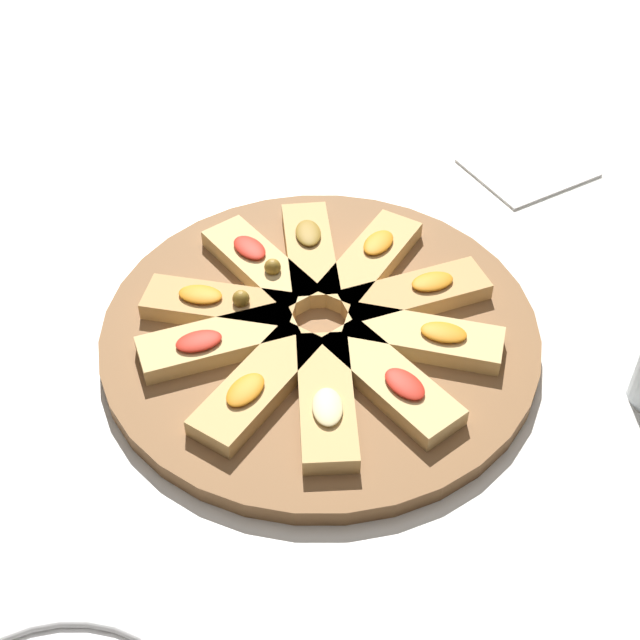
# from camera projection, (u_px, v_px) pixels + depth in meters

# --- Properties ---
(ground_plane) EXTENTS (3.00, 3.00, 0.00)m
(ground_plane) POSITION_uv_depth(u_px,v_px,m) (320.00, 339.00, 0.90)
(ground_plane) COLOR silver
(serving_board) EXTENTS (0.44, 0.44, 0.02)m
(serving_board) POSITION_uv_depth(u_px,v_px,m) (320.00, 333.00, 0.89)
(serving_board) COLOR brown
(serving_board) RESTS_ON ground_plane
(focaccia_slice_0) EXTENTS (0.15, 0.14, 0.02)m
(focaccia_slice_0) POSITION_uv_depth(u_px,v_px,m) (258.00, 386.00, 0.81)
(focaccia_slice_0) COLOR tan
(focaccia_slice_0) RESTS_ON serving_board
(focaccia_slice_1) EXTENTS (0.08, 0.16, 0.02)m
(focaccia_slice_1) POSITION_uv_depth(u_px,v_px,m) (326.00, 400.00, 0.80)
(focaccia_slice_1) COLOR tan
(focaccia_slice_1) RESTS_ON serving_board
(focaccia_slice_2) EXTENTS (0.10, 0.16, 0.02)m
(focaccia_slice_2) POSITION_uv_depth(u_px,v_px,m) (391.00, 381.00, 0.82)
(focaccia_slice_2) COLOR #DBB775
(focaccia_slice_2) RESTS_ON serving_board
(focaccia_slice_3) EXTENTS (0.16, 0.12, 0.02)m
(focaccia_slice_3) POSITION_uv_depth(u_px,v_px,m) (424.00, 338.00, 0.86)
(focaccia_slice_3) COLOR #DBB775
(focaccia_slice_3) RESTS_ON serving_board
(focaccia_slice_4) EXTENTS (0.16, 0.06, 0.02)m
(focaccia_slice_4) POSITION_uv_depth(u_px,v_px,m) (415.00, 294.00, 0.90)
(focaccia_slice_4) COLOR tan
(focaccia_slice_4) RESTS_ON serving_board
(focaccia_slice_5) EXTENTS (0.15, 0.14, 0.02)m
(focaccia_slice_5) POSITION_uv_depth(u_px,v_px,m) (370.00, 260.00, 0.94)
(focaccia_slice_5) COLOR tan
(focaccia_slice_5) RESTS_ON serving_board
(focaccia_slice_6) EXTENTS (0.08, 0.16, 0.02)m
(focaccia_slice_6) POSITION_uv_depth(u_px,v_px,m) (310.00, 252.00, 0.95)
(focaccia_slice_6) COLOR tan
(focaccia_slice_6) RESTS_ON serving_board
(focaccia_slice_7) EXTENTS (0.10, 0.16, 0.03)m
(focaccia_slice_7) POSITION_uv_depth(u_px,v_px,m) (260.00, 265.00, 0.93)
(focaccia_slice_7) COLOR #DBB775
(focaccia_slice_7) RESTS_ON serving_board
(focaccia_slice_8) EXTENTS (0.16, 0.12, 0.03)m
(focaccia_slice_8) POSITION_uv_depth(u_px,v_px,m) (220.00, 305.00, 0.89)
(focaccia_slice_8) COLOR tan
(focaccia_slice_8) RESTS_ON serving_board
(focaccia_slice_9) EXTENTS (0.15, 0.06, 0.02)m
(focaccia_slice_9) POSITION_uv_depth(u_px,v_px,m) (218.00, 345.00, 0.85)
(focaccia_slice_9) COLOR #DBB775
(focaccia_slice_9) RESTS_ON serving_board
(napkin_stack) EXTENTS (0.16, 0.15, 0.01)m
(napkin_stack) POSITION_uv_depth(u_px,v_px,m) (528.00, 167.00, 1.10)
(napkin_stack) COLOR white
(napkin_stack) RESTS_ON ground_plane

